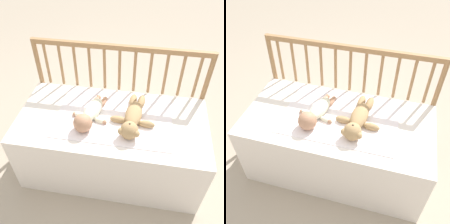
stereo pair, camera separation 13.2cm
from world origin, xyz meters
TOP-DOWN VIEW (x-y plane):
  - ground_plane at (0.00, 0.00)m, footprint 12.00×12.00m
  - crib_mattress at (0.00, 0.00)m, footprint 1.33×0.65m
  - crib_rail at (-0.00, 0.35)m, footprint 1.33×0.04m
  - blanket at (0.01, 0.03)m, footprint 0.80×0.53m
  - teddy_bear at (0.14, -0.01)m, footprint 0.31×0.47m
  - baby at (-0.15, -0.03)m, footprint 0.27×0.41m

SIDE VIEW (x-z plane):
  - ground_plane at x=0.00m, z-range 0.00..0.00m
  - crib_mattress at x=0.00m, z-range 0.00..0.53m
  - blanket at x=0.01m, z-range 0.53..0.54m
  - teddy_bear at x=0.14m, z-range 0.52..0.64m
  - baby at x=-0.15m, z-range 0.52..0.64m
  - crib_rail at x=0.00m, z-range 0.20..1.11m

